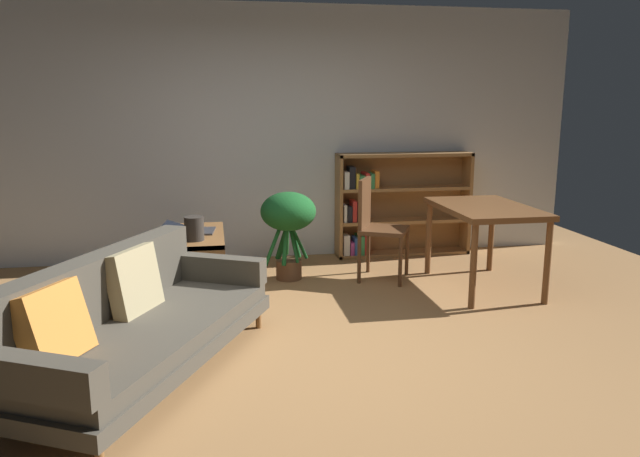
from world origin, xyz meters
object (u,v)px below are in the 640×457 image
Objects in this scene: open_laptop at (192,229)px; dining_table at (485,215)px; dining_chair_near at (376,223)px; bookshelf at (394,205)px; fabric_couch at (129,321)px; media_console at (201,261)px; potted_floor_plant at (288,218)px; desk_speaker at (194,229)px.

dining_table is at bearing -9.67° from open_laptop.
bookshelf reaches higher than dining_chair_near.
fabric_couch is 1.77m from media_console.
media_console is 0.92m from potted_floor_plant.
dining_table is (2.56, -0.38, 0.41)m from media_console.
potted_floor_plant is 1.50m from bookshelf.
media_console is 0.86× the size of dining_table.
desk_speaker is 2.60m from dining_table.
open_laptop is at bearing -179.90° from dining_chair_near.
potted_floor_plant is (0.83, 0.21, 0.34)m from media_console.
fabric_couch is 1.92× the size of dining_table.
bookshelf is at bearing 31.29° from potted_floor_plant.
desk_speaker is at bearing -84.83° from open_laptop.
media_console is at bearing -46.54° from open_laptop.
fabric_couch is at bearing -104.64° from desk_speaker.
dining_table is (2.98, 1.34, 0.33)m from fabric_couch.
open_laptop is 2.37m from bookshelf.
open_laptop is 1.73m from dining_chair_near.
dining_chair_near is at bearing 153.29° from dining_table.
desk_speaker is 1.74m from dining_chair_near.
fabric_couch is 2.22× the size of media_console.
media_console is 2.10× the size of open_laptop.
dining_table is 1.01m from dining_chair_near.
media_console is 0.46m from desk_speaker.
potted_floor_plant is at bearing 8.75° from open_laptop.
dining_table is at bearing -26.71° from dining_chair_near.
dining_table is at bearing -8.37° from media_console.
potted_floor_plant is (0.90, 0.14, 0.05)m from open_laptop.
media_console is 0.30m from open_laptop.
bookshelf is at bearing 22.81° from open_laptop.
dining_chair_near is 1.02m from bookshelf.
potted_floor_plant is at bearing 57.10° from fabric_couch.
dining_chair_near is at bearing 2.55° from media_console.
media_console is at bearing -165.86° from potted_floor_plant.
dining_chair_near is at bearing 40.72° from fabric_couch.
open_laptop is at bearing -171.25° from potted_floor_plant.
fabric_couch is at bearing -100.92° from open_laptop.
media_console is at bearing -177.45° from dining_chair_near.
fabric_couch is 1.49× the size of bookshelf.
fabric_couch reaches higher than open_laptop.
open_laptop is at bearing 79.08° from fabric_couch.
open_laptop is at bearing 133.46° from media_console.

